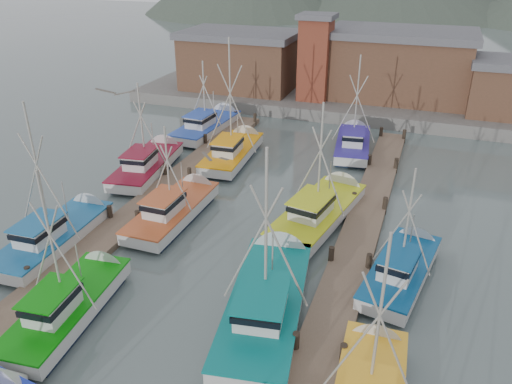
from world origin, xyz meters
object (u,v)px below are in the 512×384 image
(lookout_tower, at_px, (315,57))
(boat_12, at_px, (234,151))
(boat_8, at_px, (177,208))
(boat_4, at_px, (74,302))

(lookout_tower, xyz_separation_m, boat_12, (-2.68, -15.55, -4.86))
(boat_8, bearing_deg, boat_12, 91.91)
(boat_4, xyz_separation_m, boat_8, (0.12, 9.97, -0.00))
(lookout_tower, relative_size, boat_8, 0.97)
(lookout_tower, xyz_separation_m, boat_8, (-2.41, -25.97, -4.88))
(boat_12, bearing_deg, lookout_tower, 76.74)
(boat_8, bearing_deg, boat_4, -90.26)
(lookout_tower, height_order, boat_8, lookout_tower)
(lookout_tower, height_order, boat_12, boat_12)
(boat_8, relative_size, boat_12, 0.83)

